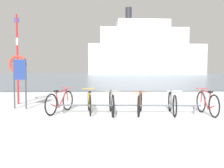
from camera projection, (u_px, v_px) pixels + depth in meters
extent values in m
cube|color=silver|center=(194.00, 136.00, 5.60)|extent=(80.00, 22.00, 0.08)
cube|color=slate|center=(112.00, 75.00, 71.46)|extent=(80.00, 110.00, 0.08)
cube|color=#47474C|center=(135.00, 92.00, 16.58)|extent=(80.00, 0.50, 0.05)
cylinder|color=#4C5156|center=(128.00, 105.00, 8.16)|extent=(4.84, 0.31, 0.05)
cylinder|color=#4C5156|center=(64.00, 109.00, 8.22)|extent=(0.04, 0.04, 0.28)
cylinder|color=#4C5156|center=(194.00, 110.00, 8.11)|extent=(0.04, 0.04, 0.28)
torus|color=black|center=(68.00, 101.00, 8.82)|extent=(0.30, 0.68, 0.71)
torus|color=black|center=(51.00, 105.00, 7.81)|extent=(0.30, 0.68, 0.71)
cylinder|color=#B22D2D|center=(63.00, 98.00, 8.49)|extent=(0.23, 0.54, 0.60)
cylinder|color=#B22D2D|center=(57.00, 100.00, 8.16)|extent=(0.10, 0.20, 0.54)
cylinder|color=#B22D2D|center=(62.00, 91.00, 8.39)|extent=(0.28, 0.67, 0.09)
cylinder|color=#B22D2D|center=(55.00, 106.00, 8.03)|extent=(0.20, 0.45, 0.19)
cylinder|color=#B22D2D|center=(67.00, 95.00, 8.77)|extent=(0.07, 0.12, 0.42)
cube|color=black|center=(56.00, 91.00, 8.06)|extent=(0.15, 0.22, 0.05)
cylinder|color=#B22D2D|center=(67.00, 88.00, 8.72)|extent=(0.44, 0.19, 0.02)
torus|color=black|center=(89.00, 101.00, 8.83)|extent=(0.12, 0.69, 0.69)
torus|color=black|center=(90.00, 105.00, 7.76)|extent=(0.12, 0.69, 0.69)
cylinder|color=gold|center=(89.00, 99.00, 8.47)|extent=(0.10, 0.57, 0.59)
cylinder|color=gold|center=(90.00, 101.00, 8.13)|extent=(0.06, 0.20, 0.52)
cylinder|color=gold|center=(89.00, 91.00, 8.38)|extent=(0.11, 0.70, 0.08)
cylinder|color=gold|center=(90.00, 106.00, 7.99)|extent=(0.09, 0.47, 0.19)
cylinder|color=gold|center=(89.00, 95.00, 8.78)|extent=(0.05, 0.12, 0.41)
cube|color=black|center=(90.00, 92.00, 8.03)|extent=(0.10, 0.21, 0.05)
cylinder|color=gold|center=(89.00, 88.00, 8.72)|extent=(0.46, 0.08, 0.02)
torus|color=black|center=(113.00, 106.00, 7.54)|extent=(0.09, 0.71, 0.71)
torus|color=black|center=(110.00, 101.00, 8.63)|extent=(0.09, 0.71, 0.71)
cylinder|color=gray|center=(112.00, 101.00, 7.88)|extent=(0.06, 0.58, 0.59)
cylinder|color=gray|center=(111.00, 100.00, 8.24)|extent=(0.05, 0.20, 0.53)
cylinder|color=gray|center=(112.00, 92.00, 7.95)|extent=(0.07, 0.72, 0.08)
cylinder|color=gray|center=(111.00, 105.00, 8.40)|extent=(0.06, 0.48, 0.19)
cylinder|color=gray|center=(113.00, 99.00, 7.56)|extent=(0.04, 0.12, 0.41)
cube|color=black|center=(111.00, 91.00, 8.30)|extent=(0.09, 0.20, 0.05)
cylinder|color=gray|center=(113.00, 91.00, 7.59)|extent=(0.46, 0.05, 0.02)
torus|color=black|center=(139.00, 106.00, 7.62)|extent=(0.19, 0.67, 0.68)
torus|color=black|center=(141.00, 102.00, 8.66)|extent=(0.19, 0.67, 0.68)
cylinder|color=brown|center=(140.00, 101.00, 7.95)|extent=(0.15, 0.55, 0.57)
cylinder|color=brown|center=(140.00, 100.00, 8.29)|extent=(0.07, 0.20, 0.51)
cylinder|color=brown|center=(140.00, 93.00, 8.02)|extent=(0.18, 0.68, 0.08)
cylinder|color=brown|center=(140.00, 105.00, 8.45)|extent=(0.13, 0.46, 0.19)
cylinder|color=brown|center=(139.00, 100.00, 7.65)|extent=(0.06, 0.12, 0.40)
cube|color=black|center=(140.00, 92.00, 8.35)|extent=(0.12, 0.21, 0.05)
cylinder|color=brown|center=(139.00, 92.00, 7.67)|extent=(0.46, 0.12, 0.02)
torus|color=black|center=(175.00, 106.00, 7.56)|extent=(0.13, 0.70, 0.70)
torus|color=black|center=(170.00, 102.00, 8.61)|extent=(0.13, 0.70, 0.70)
cylinder|color=silver|center=(173.00, 101.00, 7.89)|extent=(0.11, 0.56, 0.59)
cylinder|color=silver|center=(172.00, 100.00, 8.24)|extent=(0.06, 0.20, 0.53)
cylinder|color=silver|center=(173.00, 92.00, 7.95)|extent=(0.12, 0.69, 0.08)
cylinder|color=silver|center=(171.00, 105.00, 8.39)|extent=(0.09, 0.46, 0.19)
cylinder|color=silver|center=(175.00, 99.00, 7.58)|extent=(0.05, 0.12, 0.41)
cube|color=black|center=(171.00, 91.00, 8.30)|extent=(0.10, 0.21, 0.05)
cylinder|color=silver|center=(175.00, 91.00, 7.61)|extent=(0.46, 0.08, 0.02)
torus|color=black|center=(201.00, 102.00, 8.43)|extent=(0.06, 0.72, 0.72)
torus|color=black|center=(214.00, 106.00, 7.48)|extent=(0.06, 0.72, 0.72)
cylinder|color=#B22D2D|center=(205.00, 99.00, 8.12)|extent=(0.05, 0.51, 0.61)
cylinder|color=#B22D2D|center=(209.00, 101.00, 7.81)|extent=(0.04, 0.18, 0.54)
cylinder|color=#B22D2D|center=(206.00, 92.00, 8.03)|extent=(0.05, 0.63, 0.09)
cylinder|color=#B22D2D|center=(211.00, 108.00, 7.69)|extent=(0.05, 0.42, 0.20)
cylinder|color=#B22D2D|center=(202.00, 96.00, 8.39)|extent=(0.04, 0.11, 0.43)
cube|color=black|center=(210.00, 92.00, 7.72)|extent=(0.09, 0.20, 0.05)
cylinder|color=#B22D2D|center=(202.00, 88.00, 8.33)|extent=(0.46, 0.04, 0.02)
cylinder|color=#33383D|center=(14.00, 84.00, 9.22)|extent=(0.05, 0.05, 1.90)
cylinder|color=#33383D|center=(26.00, 84.00, 9.09)|extent=(0.05, 0.05, 1.90)
cube|color=navy|center=(20.00, 70.00, 9.13)|extent=(0.54, 0.19, 0.75)
cylinder|color=red|center=(17.00, 60.00, 10.36)|extent=(0.08, 0.08, 3.81)
cylinder|color=white|center=(17.00, 41.00, 10.31)|extent=(0.09, 0.09, 0.30)
torus|color=red|center=(18.00, 64.00, 10.37)|extent=(0.77, 0.12, 0.77)
cube|color=navy|center=(17.00, 20.00, 10.26)|extent=(0.20, 0.03, 0.20)
cube|color=silver|center=(145.00, 60.00, 78.46)|extent=(36.32, 11.93, 9.28)
cube|color=white|center=(142.00, 37.00, 77.99)|extent=(27.27, 10.04, 5.10)
cube|color=white|center=(143.00, 25.00, 77.76)|extent=(16.42, 8.11, 2.60)
cylinder|color=#26262D|center=(129.00, 14.00, 77.31)|extent=(1.98, 1.98, 4.18)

